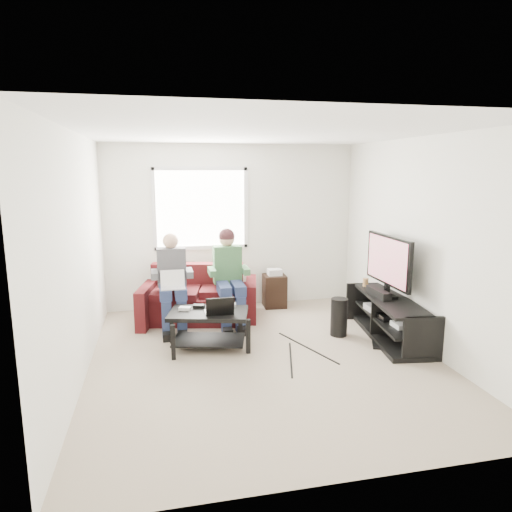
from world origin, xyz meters
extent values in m
plane|color=tan|center=(0.00, 0.00, 0.00)|extent=(4.50, 4.50, 0.00)
plane|color=white|center=(0.00, 0.00, 2.60)|extent=(4.50, 4.50, 0.00)
plane|color=white|center=(0.00, 2.25, 1.30)|extent=(4.50, 0.00, 4.50)
plane|color=white|center=(0.00, -2.25, 1.30)|extent=(4.50, 0.00, 4.50)
plane|color=white|center=(-2.00, 0.00, 1.30)|extent=(0.00, 4.50, 4.50)
plane|color=white|center=(2.00, 0.00, 1.30)|extent=(0.00, 4.50, 4.50)
cube|color=white|center=(-0.50, 2.24, 1.60)|extent=(1.40, 0.01, 1.20)
cube|color=silver|center=(-0.50, 2.23, 1.60)|extent=(1.48, 0.04, 1.28)
cube|color=#481215|center=(-0.60, 1.56, 0.20)|extent=(1.51, 1.02, 0.39)
cube|color=#481215|center=(-0.60, 1.89, 0.60)|extent=(1.40, 0.48, 0.40)
cube|color=#481215|center=(-1.37, 1.56, 0.28)|extent=(0.32, 0.86, 0.56)
cube|color=#481215|center=(0.17, 1.56, 0.28)|extent=(0.32, 0.86, 0.56)
cube|color=#481215|center=(-0.95, 1.54, 0.44)|extent=(0.77, 0.75, 0.10)
cube|color=#481215|center=(-0.26, 1.54, 0.44)|extent=(0.77, 0.75, 0.10)
cube|color=navy|center=(-1.10, 1.16, 0.56)|extent=(0.16, 0.45, 0.14)
cube|color=navy|center=(-0.90, 1.16, 0.56)|extent=(0.16, 0.45, 0.14)
cube|color=navy|center=(-1.10, 0.97, 0.25)|extent=(0.13, 0.13, 0.49)
cube|color=navy|center=(-0.90, 0.97, 0.25)|extent=(0.13, 0.13, 0.49)
cube|color=#525156|center=(-1.00, 1.48, 0.84)|extent=(0.40, 0.22, 0.55)
sphere|color=tan|center=(-1.00, 1.50, 1.21)|extent=(0.22, 0.22, 0.22)
cube|color=navy|center=(-0.30, 1.16, 0.56)|extent=(0.16, 0.45, 0.14)
cube|color=navy|center=(-0.10, 1.16, 0.56)|extent=(0.16, 0.45, 0.14)
cube|color=navy|center=(-0.30, 0.97, 0.25)|extent=(0.13, 0.13, 0.49)
cube|color=navy|center=(-0.10, 0.97, 0.25)|extent=(0.13, 0.13, 0.49)
cube|color=#494B4B|center=(-0.20, 1.48, 0.84)|extent=(0.40, 0.22, 0.55)
sphere|color=tan|center=(-0.20, 1.50, 1.21)|extent=(0.22, 0.22, 0.22)
sphere|color=#371B1E|center=(-0.20, 1.50, 1.25)|extent=(0.23, 0.23, 0.23)
cube|color=black|center=(-0.60, 0.45, 0.45)|extent=(1.07, 0.80, 0.05)
cube|color=black|center=(-0.60, 0.45, 0.11)|extent=(0.97, 0.70, 0.02)
cube|color=black|center=(-1.05, 0.19, 0.21)|extent=(0.05, 0.05, 0.43)
cube|color=black|center=(-0.15, 0.19, 0.21)|extent=(0.05, 0.05, 0.43)
cube|color=black|center=(-1.05, 0.72, 0.21)|extent=(0.05, 0.05, 0.43)
cube|color=black|center=(-0.15, 0.72, 0.21)|extent=(0.05, 0.05, 0.43)
cube|color=silver|center=(-0.88, 0.57, 0.50)|extent=(0.16, 0.13, 0.04)
cube|color=black|center=(-0.70, 0.63, 0.50)|extent=(0.16, 0.13, 0.04)
cube|color=gray|center=(-0.30, 0.60, 0.50)|extent=(0.15, 0.11, 0.04)
cube|color=black|center=(1.77, 0.31, 0.53)|extent=(0.72, 1.70, 0.04)
cube|color=black|center=(1.77, 0.31, 0.27)|extent=(0.67, 1.63, 0.03)
cube|color=black|center=(1.77, 0.31, 0.03)|extent=(0.72, 1.70, 0.06)
cube|color=black|center=(1.77, -0.50, 0.27)|extent=(0.49, 0.11, 0.55)
cube|color=black|center=(1.77, 1.11, 0.27)|extent=(0.49, 0.11, 0.55)
cube|color=black|center=(1.77, 0.41, 0.57)|extent=(0.12, 0.40, 0.04)
cube|color=black|center=(1.77, 0.41, 0.65)|extent=(0.06, 0.06, 0.12)
cube|color=black|center=(1.77, 0.41, 1.03)|extent=(0.05, 1.10, 0.65)
cube|color=#D33170|center=(1.74, 0.41, 1.03)|extent=(0.01, 1.01, 0.58)
cube|color=black|center=(1.65, 0.41, 0.60)|extent=(0.12, 0.50, 0.10)
cylinder|color=#A77947|center=(1.72, 0.94, 0.61)|extent=(0.08, 0.08, 0.12)
cube|color=silver|center=(1.77, -0.09, 0.32)|extent=(0.30, 0.22, 0.06)
cube|color=gray|center=(1.77, 0.61, 0.33)|extent=(0.34, 0.26, 0.08)
cube|color=black|center=(1.77, 0.26, 0.32)|extent=(0.38, 0.30, 0.07)
cylinder|color=black|center=(1.16, 0.53, 0.26)|extent=(0.22, 0.22, 0.51)
cube|color=black|center=(1.55, 0.16, 0.01)|extent=(0.33, 0.49, 0.03)
cube|color=black|center=(0.64, 1.99, 0.26)|extent=(0.35, 0.35, 0.53)
cube|color=silver|center=(0.64, 1.99, 0.58)|extent=(0.22, 0.18, 0.10)
camera|label=1|loc=(-1.18, -4.95, 2.20)|focal=32.00mm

